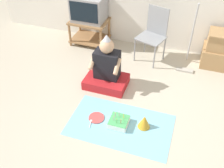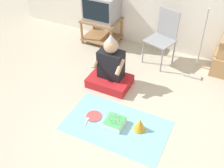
# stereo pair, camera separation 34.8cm
# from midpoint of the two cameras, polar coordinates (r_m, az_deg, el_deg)

# --- Properties ---
(ground_plane) EXTENTS (16.00, 16.00, 0.00)m
(ground_plane) POSITION_cam_midpoint_polar(r_m,az_deg,el_deg) (3.30, 3.96, -11.54)
(ground_plane) COLOR #BCB29E
(tv_stand) EXTENTS (0.67, 0.51, 0.46)m
(tv_stand) POSITION_cam_midpoint_polar(r_m,az_deg,el_deg) (4.98, -0.21, 11.95)
(tv_stand) COLOR #997047
(tv_stand) RESTS_ON ground_plane
(tv) EXTENTS (0.57, 0.45, 0.44)m
(tv) POSITION_cam_midpoint_polar(r_m,az_deg,el_deg) (4.82, -0.17, 16.29)
(tv) COLOR #99999E
(tv) RESTS_ON tv_stand
(folding_chair) EXTENTS (0.52, 0.49, 0.90)m
(folding_chair) POSITION_cam_midpoint_polar(r_m,az_deg,el_deg) (4.40, 13.45, 10.42)
(folding_chair) COLOR gray
(folding_chair) RESTS_ON ground_plane
(dust_mop) EXTENTS (0.28, 0.38, 1.15)m
(dust_mop) POSITION_cam_midpoint_polar(r_m,az_deg,el_deg) (4.32, 20.34, 5.50)
(dust_mop) COLOR #B2ADA3
(dust_mop) RESTS_ON ground_plane
(person_seated) EXTENTS (0.63, 0.45, 0.84)m
(person_seated) POSITION_cam_midpoint_polar(r_m,az_deg,el_deg) (3.87, 2.20, 2.98)
(person_seated) COLOR red
(person_seated) RESTS_ON ground_plane
(party_cloth) EXTENTS (1.33, 0.78, 0.01)m
(party_cloth) POSITION_cam_midpoint_polar(r_m,az_deg,el_deg) (3.42, 3.85, -9.11)
(party_cloth) COLOR #7FC6E0
(party_cloth) RESTS_ON ground_plane
(birthday_cake) EXTENTS (0.24, 0.24, 0.16)m
(birthday_cake) POSITION_cam_midpoint_polar(r_m,az_deg,el_deg) (3.39, 3.58, -8.47)
(birthday_cake) COLOR white
(birthday_cake) RESTS_ON party_cloth
(party_hat_blue) EXTENTS (0.16, 0.16, 0.18)m
(party_hat_blue) POSITION_cam_midpoint_polar(r_m,az_deg,el_deg) (3.34, 9.09, -8.83)
(party_hat_blue) COLOR gold
(party_hat_blue) RESTS_ON party_cloth
(paper_plate) EXTENTS (0.21, 0.21, 0.01)m
(paper_plate) POSITION_cam_midpoint_polar(r_m,az_deg,el_deg) (3.51, -1.13, -7.13)
(paper_plate) COLOR #D84C4C
(paper_plate) RESTS_ON party_cloth
(plastic_spoon_near) EXTENTS (0.05, 0.14, 0.01)m
(plastic_spoon_near) POSITION_cam_midpoint_polar(r_m,az_deg,el_deg) (3.47, -2.45, -7.87)
(plastic_spoon_near) COLOR white
(plastic_spoon_near) RESTS_ON party_cloth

